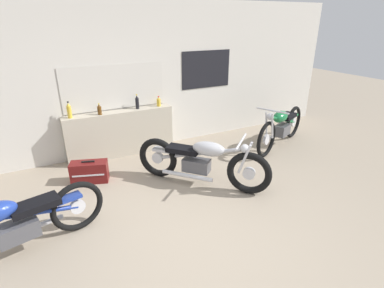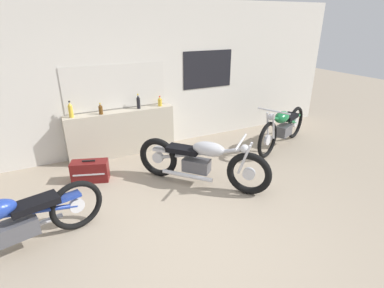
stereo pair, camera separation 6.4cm
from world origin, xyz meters
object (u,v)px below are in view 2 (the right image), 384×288
object	(u,v)px
bottle_leftmost	(71,110)
hard_case_darkred	(90,171)
motorcycle_blue	(8,224)
bottle_center	(138,102)
motorcycle_green	(283,127)
bottle_left_center	(101,109)
bottle_right_center	(160,102)
motorcycle_silver	(201,161)

from	to	relation	value
bottle_leftmost	hard_case_darkred	size ratio (longest dim) A/B	0.47
bottle_leftmost	motorcycle_blue	world-z (taller)	bottle_leftmost
bottle_center	hard_case_darkred	size ratio (longest dim) A/B	0.45
motorcycle_blue	motorcycle_green	world-z (taller)	motorcycle_green
bottle_center	bottle_left_center	bearing A→B (deg)	-175.62
bottle_right_center	bottle_leftmost	bearing A→B (deg)	-179.95
hard_case_darkred	motorcycle_blue	bearing A→B (deg)	-127.75
bottle_leftmost	bottle_right_center	size ratio (longest dim) A/B	1.50
bottle_left_center	bottle_leftmost	bearing A→B (deg)	175.53
bottle_right_center	motorcycle_green	xyz separation A→B (m)	(2.22, -1.08, -0.53)
motorcycle_blue	motorcycle_green	distance (m)	4.92
bottle_leftmost	hard_case_darkred	bearing A→B (deg)	-83.34
bottle_right_center	motorcycle_green	size ratio (longest dim) A/B	0.10
bottle_left_center	bottle_right_center	size ratio (longest dim) A/B	1.04
motorcycle_silver	motorcycle_blue	bearing A→B (deg)	-170.37
bottle_center	motorcycle_blue	xyz separation A→B (m)	(-2.16, -2.15, -0.58)
bottle_left_center	motorcycle_silver	distance (m)	2.09
motorcycle_silver	hard_case_darkred	world-z (taller)	motorcycle_silver
motorcycle_silver	motorcycle_green	bearing A→B (deg)	15.55
motorcycle_green	hard_case_darkred	xyz separation A→B (m)	(-3.77, 0.29, -0.26)
motorcycle_blue	hard_case_darkred	distance (m)	1.72
bottle_leftmost	motorcycle_green	world-z (taller)	bottle_leftmost
bottle_center	motorcycle_green	xyz separation A→B (m)	(2.65, -1.10, -0.56)
bottle_center	motorcycle_blue	distance (m)	3.11
bottle_center	motorcycle_green	bearing A→B (deg)	-22.52
bottle_leftmost	motorcycle_silver	size ratio (longest dim) A/B	0.17
bottle_right_center	motorcycle_silver	xyz separation A→B (m)	(0.01, -1.70, -0.55)
bottle_left_center	motorcycle_blue	bearing A→B (deg)	-124.54
motorcycle_green	hard_case_darkred	world-z (taller)	motorcycle_green
bottle_leftmost	bottle_left_center	world-z (taller)	bottle_leftmost
bottle_leftmost	bottle_left_center	size ratio (longest dim) A/B	1.44
hard_case_darkred	motorcycle_green	bearing A→B (deg)	-4.39
bottle_leftmost	bottle_right_center	distance (m)	1.64
bottle_left_center	hard_case_darkred	world-z (taller)	bottle_left_center
bottle_leftmost	hard_case_darkred	world-z (taller)	bottle_leftmost
bottle_leftmost	motorcycle_silver	bearing A→B (deg)	-45.90
bottle_leftmost	bottle_right_center	xyz separation A→B (m)	(1.64, 0.00, -0.04)
hard_case_darkred	motorcycle_silver	bearing A→B (deg)	-30.23
bottle_left_center	motorcycle_silver	size ratio (longest dim) A/B	0.12
bottle_right_center	motorcycle_blue	bearing A→B (deg)	-140.42
bottle_center	motorcycle_green	size ratio (longest dim) A/B	0.15
hard_case_darkred	bottle_right_center	bearing A→B (deg)	27.20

